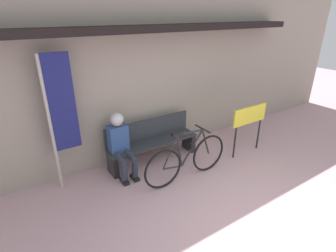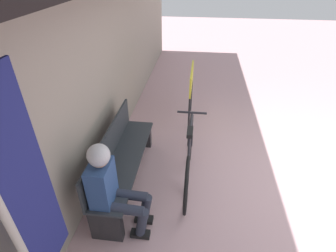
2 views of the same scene
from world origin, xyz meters
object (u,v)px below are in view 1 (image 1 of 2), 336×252
Objects in this scene: person_seated at (120,141)px; signboard at (249,119)px; park_bench_near at (152,142)px; bicycle at (187,159)px; banner_pole at (59,111)px.

signboard is (2.51, -0.71, 0.11)m from person_seated.
bicycle is at bearing -77.83° from park_bench_near.
bicycle is at bearing -40.85° from person_seated.
park_bench_near is at bearing 155.37° from signboard.
person_seated is at bearing -170.75° from park_bench_near.
bicycle is 1.65m from signboard.
banner_pole is 2.16× the size of signboard.
park_bench_near is at bearing -2.45° from banner_pole.
park_bench_near is at bearing 9.25° from person_seated.
park_bench_near is 1.77× the size of signboard.
park_bench_near is 1.56× the size of person_seated.
signboard is at bearing 2.39° from bicycle.
signboard is (3.40, -0.89, -0.58)m from banner_pole.
park_bench_near is 2.02m from signboard.
banner_pole is at bearing 165.26° from signboard.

